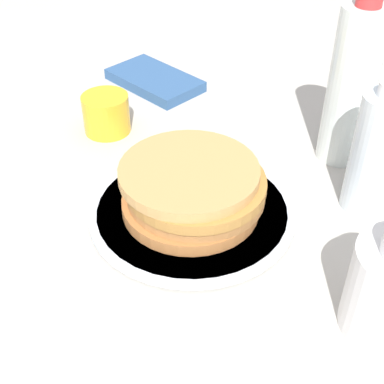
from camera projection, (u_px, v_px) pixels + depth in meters
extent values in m
plane|color=#BCB7AD|center=(189.00, 197.00, 0.76)|extent=(4.00, 4.00, 0.00)
cylinder|color=silver|center=(192.00, 211.00, 0.73)|extent=(0.26, 0.26, 0.01)
cylinder|color=silver|center=(192.00, 210.00, 0.73)|extent=(0.28, 0.28, 0.01)
cylinder|color=#BD753D|center=(191.00, 203.00, 0.72)|extent=(0.19, 0.19, 0.02)
cylinder|color=#B27640|center=(196.00, 191.00, 0.71)|extent=(0.19, 0.19, 0.02)
cylinder|color=#B57E3B|center=(196.00, 184.00, 0.70)|extent=(0.19, 0.19, 0.02)
cylinder|color=tan|center=(189.00, 172.00, 0.69)|extent=(0.19, 0.19, 0.01)
cylinder|color=yellow|center=(106.00, 114.00, 0.88)|extent=(0.08, 0.08, 0.06)
cylinder|color=silver|center=(351.00, 88.00, 0.77)|extent=(0.07, 0.07, 0.24)
cylinder|color=silver|center=(375.00, 155.00, 0.70)|extent=(0.06, 0.06, 0.17)
cube|color=#33598C|center=(155.00, 80.00, 1.03)|extent=(0.18, 0.11, 0.02)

